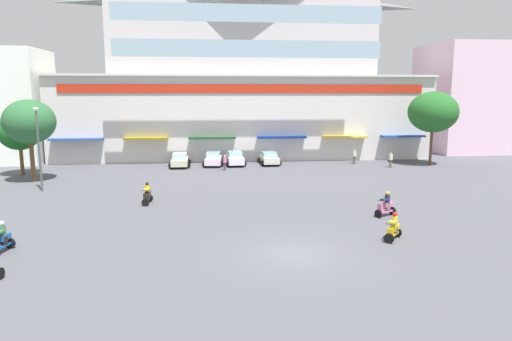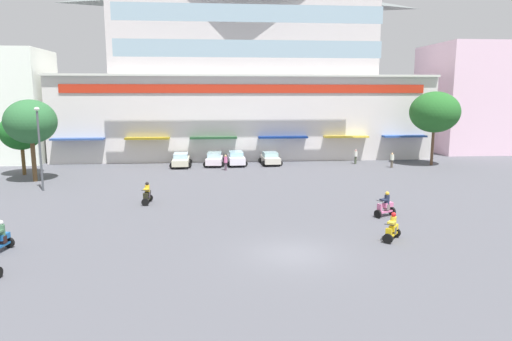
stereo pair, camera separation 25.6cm
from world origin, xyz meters
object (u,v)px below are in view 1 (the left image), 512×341
at_px(plaza_tree_1, 433,112).
at_px(scooter_rider_5, 2,240).
at_px(streetlamp_near, 38,143).
at_px(plaza_tree_2, 29,122).
at_px(parked_car_0, 180,160).
at_px(parked_car_2, 235,158).
at_px(pedestrian_2, 354,156).
at_px(plaza_tree_0, 19,132).
at_px(scooter_rider_1, 386,206).
at_px(parked_car_1, 213,159).
at_px(pedestrian_0, 225,162).
at_px(scooter_rider_0, 147,195).
at_px(scooter_rider_4, 394,229).
at_px(parked_car_3, 269,158).
at_px(pedestrian_1, 391,159).

xyz_separation_m(plaza_tree_1, scooter_rider_5, (-33.74, -24.20, -5.05)).
bearing_deg(streetlamp_near, plaza_tree_2, 117.35).
bearing_deg(parked_car_0, parked_car_2, 4.93).
xyz_separation_m(parked_car_0, pedestrian_2, (18.99, 0.04, 0.18)).
distance_m(plaza_tree_0, plaza_tree_2, 4.33).
distance_m(parked_car_2, scooter_rider_1, 23.31).
relative_size(parked_car_1, pedestrian_0, 2.69).
xyz_separation_m(plaza_tree_0, scooter_rider_0, (13.35, -12.74, -3.46)).
relative_size(parked_car_1, scooter_rider_4, 2.83).
relative_size(scooter_rider_4, pedestrian_0, 0.95).
xyz_separation_m(plaza_tree_2, parked_car_2, (18.07, 7.69, -4.48)).
distance_m(plaza_tree_2, pedestrian_0, 17.93).
bearing_deg(parked_car_3, plaza_tree_2, -160.67).
height_order(scooter_rider_4, pedestrian_2, pedestrian_2).
relative_size(parked_car_2, pedestrian_0, 2.78).
distance_m(plaza_tree_1, scooter_rider_0, 32.16).
xyz_separation_m(parked_car_0, parked_car_2, (5.86, 0.51, 0.03)).
bearing_deg(scooter_rider_0, pedestrian_1, 30.50).
relative_size(scooter_rider_4, streetlamp_near, 0.23).
xyz_separation_m(parked_car_1, scooter_rider_4, (9.29, -26.23, -0.11)).
height_order(parked_car_1, streetlamp_near, streetlamp_near).
bearing_deg(pedestrian_0, plaza_tree_2, -165.84).
height_order(plaza_tree_2, scooter_rider_5, plaza_tree_2).
bearing_deg(scooter_rider_5, plaza_tree_0, 109.16).
relative_size(plaza_tree_0, plaza_tree_1, 0.74).
bearing_deg(plaza_tree_2, parked_car_0, 30.46).
distance_m(parked_car_3, scooter_rider_4, 26.49).
distance_m(parked_car_2, scooter_rider_0, 18.34).
bearing_deg(plaza_tree_2, parked_car_2, 23.05).
height_order(plaza_tree_2, pedestrian_2, plaza_tree_2).
distance_m(plaza_tree_2, scooter_rider_1, 30.29).
bearing_deg(scooter_rider_0, parked_car_1, 74.34).
distance_m(pedestrian_1, streetlamp_near, 33.30).
bearing_deg(parked_car_3, plaza_tree_1, -6.71).
relative_size(parked_car_3, pedestrian_2, 2.44).
xyz_separation_m(plaza_tree_0, plaza_tree_2, (2.30, -3.49, 1.13)).
bearing_deg(pedestrian_1, scooter_rider_4, -111.65).
bearing_deg(parked_car_1, pedestrian_2, -1.35).
relative_size(pedestrian_2, streetlamp_near, 0.24).
distance_m(plaza_tree_1, streetlamp_near, 38.27).
height_order(scooter_rider_0, scooter_rider_4, scooter_rider_0).
bearing_deg(parked_car_2, scooter_rider_0, -112.54).
xyz_separation_m(plaza_tree_1, parked_car_1, (-23.34, 1.98, -4.98)).
bearing_deg(streetlamp_near, scooter_rider_5, -77.42).
distance_m(plaza_tree_1, parked_car_2, 21.71).
bearing_deg(scooter_rider_0, scooter_rider_1, -17.41).
xyz_separation_m(parked_car_1, pedestrian_0, (1.11, -3.33, 0.18)).
xyz_separation_m(parked_car_2, scooter_rider_4, (6.98, -26.32, -0.14)).
bearing_deg(scooter_rider_1, parked_car_2, 111.01).
bearing_deg(pedestrian_1, pedestrian_2, 136.50).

